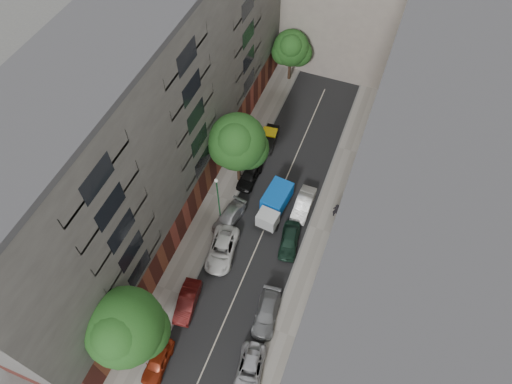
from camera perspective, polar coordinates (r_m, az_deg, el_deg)
The scene contains 22 objects.
ground at distance 45.99m, azimuth 1.86°, elevation -2.79°, with size 120.00×120.00×0.00m, color #4C4C49.
road_surface at distance 45.98m, azimuth 1.86°, elevation -2.78°, with size 8.00×44.00×0.02m, color black.
sidewalk_left at distance 47.14m, azimuth -4.44°, elevation -0.72°, with size 3.00×44.00×0.15m, color gray.
sidewalk_right at distance 45.35m, azimuth 8.43°, elevation -4.80°, with size 3.00×44.00×0.15m, color gray.
building_left at distance 41.59m, azimuth -12.36°, elevation 9.39°, with size 8.00×44.00×20.00m, color #464442.
building_right at distance 37.39m, azimuth 18.33°, elevation 0.60°, with size 8.00×44.00×20.00m, color #C3B697.
tarp_truck at distance 45.07m, azimuth 2.31°, elevation -1.53°, with size 2.57×5.41×2.41m.
car_left_0 at distance 40.12m, azimuth -12.18°, elevation -19.96°, with size 1.59×3.95×1.35m, color maroon.
car_left_1 at distance 41.37m, azimuth -8.59°, elevation -13.37°, with size 1.47×4.21×1.39m, color #4E100F.
car_left_2 at distance 43.21m, azimuth -4.28°, elevation -7.18°, with size 2.39×5.19×1.44m, color silver.
car_left_3 at distance 45.09m, azimuth -3.39°, elevation -3.16°, with size 1.80×4.42×1.28m, color #B7B7BC.
car_left_4 at distance 47.97m, azimuth -0.78°, elevation 2.16°, with size 1.70×4.22×1.44m, color black.
car_left_5 at distance 51.35m, azimuth 1.68°, elevation 6.69°, with size 1.43×4.09×1.35m, color black.
car_right_0 at distance 39.19m, azimuth -0.81°, elevation -21.40°, with size 2.10×4.56×1.27m, color #B9B9BE.
car_right_1 at distance 40.58m, azimuth 1.35°, elevation -14.93°, with size 1.87×4.61×1.34m, color slate.
car_right_2 at distance 43.69m, azimuth 4.19°, elevation -6.05°, with size 1.70×4.22×1.44m, color #142E22.
car_right_3 at distance 46.03m, azimuth 5.95°, elevation -1.51°, with size 1.53×4.38×1.44m, color silver.
tree_near at distance 35.97m, azimuth -16.00°, elevation -16.18°, with size 6.09×5.94×8.77m.
tree_mid at distance 43.83m, azimuth -2.28°, elevation 6.02°, with size 5.83×5.64×8.81m.
tree_far at distance 56.73m, azimuth 4.46°, elevation 17.34°, with size 4.72×4.35×6.80m.
lamp_post at distance 42.39m, azimuth -4.78°, elevation -0.43°, with size 0.36×0.36×6.41m.
pedestrian at distance 45.60m, azimuth 9.98°, elevation -2.27°, with size 0.69×0.45×1.90m, color black.
Camera 1 is at (7.53, -23.82, 38.61)m, focal length 32.00 mm.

